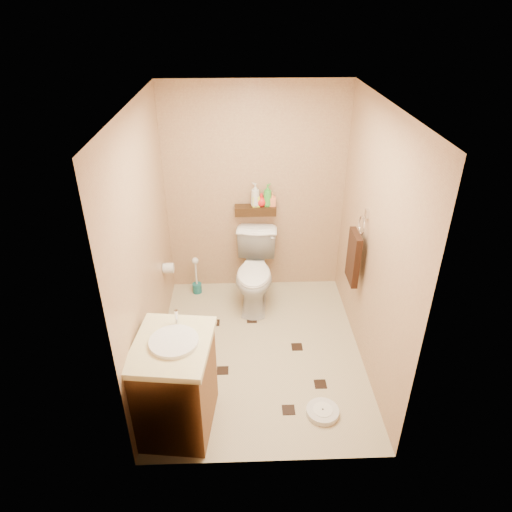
{
  "coord_description": "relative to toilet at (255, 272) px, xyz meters",
  "views": [
    {
      "loc": [
        -0.16,
        -3.5,
        3.11
      ],
      "look_at": [
        -0.03,
        0.25,
        0.96
      ],
      "focal_mm": 32.0,
      "sensor_mm": 36.0,
      "label": 1
    }
  ],
  "objects": [
    {
      "name": "wall_back",
      "position": [
        0.01,
        0.42,
        0.79
      ],
      "size": [
        2.0,
        0.04,
        2.4
      ],
      "primitive_type": "cube",
      "color": "tan",
      "rests_on": "ground"
    },
    {
      "name": "wall_shelf",
      "position": [
        0.01,
        0.34,
        0.61
      ],
      "size": [
        0.46,
        0.14,
        0.1
      ],
      "primitive_type": "cube",
      "color": "#3C2310",
      "rests_on": "wall_back"
    },
    {
      "name": "towel_ring",
      "position": [
        0.93,
        -0.58,
        0.53
      ],
      "size": [
        0.12,
        0.3,
        0.76
      ],
      "color": "silver",
      "rests_on": "wall_right"
    },
    {
      "name": "bathroom_scale",
      "position": [
        0.52,
        -1.65,
        -0.39
      ],
      "size": [
        0.35,
        0.35,
        0.06
      ],
      "rotation": [
        0.0,
        0.0,
        -0.29
      ],
      "color": "silver",
      "rests_on": "ground"
    },
    {
      "name": "floor_accents",
      "position": [
        0.05,
        -0.91,
        -0.41
      ],
      "size": [
        1.12,
        1.38,
        0.01
      ],
      "color": "black",
      "rests_on": "ground"
    },
    {
      "name": "bottle_a",
      "position": [
        0.01,
        0.34,
        0.79
      ],
      "size": [
        0.15,
        0.15,
        0.27
      ],
      "primitive_type": "imported",
      "rotation": [
        0.0,
        0.0,
        3.94
      ],
      "color": "beige",
      "rests_on": "wall_shelf"
    },
    {
      "name": "toilet_brush",
      "position": [
        -0.69,
        0.24,
        -0.24
      ],
      "size": [
        0.11,
        0.11,
        0.48
      ],
      "color": "#1A6468",
      "rests_on": "ground"
    },
    {
      "name": "ceiling",
      "position": [
        0.01,
        -0.83,
        1.99
      ],
      "size": [
        2.0,
        2.5,
        0.02
      ],
      "primitive_type": "cube",
      "color": "white",
      "rests_on": "wall_back"
    },
    {
      "name": "wall_front",
      "position": [
        0.01,
        -2.08,
        0.79
      ],
      "size": [
        2.0,
        0.04,
        2.4
      ],
      "primitive_type": "cube",
      "color": "tan",
      "rests_on": "ground"
    },
    {
      "name": "wall_right",
      "position": [
        1.01,
        -0.83,
        0.79
      ],
      "size": [
        0.04,
        2.5,
        2.4
      ],
      "primitive_type": "cube",
      "color": "tan",
      "rests_on": "ground"
    },
    {
      "name": "bottle_c",
      "position": [
        0.08,
        0.34,
        0.73
      ],
      "size": [
        0.12,
        0.12,
        0.15
      ],
      "primitive_type": "imported",
      "rotation": [
        0.0,
        0.0,
        3.06
      ],
      "color": "red",
      "rests_on": "wall_shelf"
    },
    {
      "name": "bottle_b",
      "position": [
        0.02,
        0.34,
        0.75
      ],
      "size": [
        0.09,
        0.09,
        0.18
      ],
      "primitive_type": "imported",
      "rotation": [
        0.0,
        0.0,
        3.23
      ],
      "color": "#E1F132",
      "rests_on": "wall_shelf"
    },
    {
      "name": "toilet",
      "position": [
        0.0,
        0.0,
        0.0
      ],
      "size": [
        0.53,
        0.85,
        0.82
      ],
      "primitive_type": "imported",
      "rotation": [
        0.0,
        0.0,
        -0.09
      ],
      "color": "white",
      "rests_on": "ground"
    },
    {
      "name": "bottle_e",
      "position": [
        0.2,
        0.34,
        0.73
      ],
      "size": [
        0.07,
        0.07,
        0.15
      ],
      "primitive_type": "imported",
      "rotation": [
        0.0,
        0.0,
        3.18
      ],
      "color": "#FF8654",
      "rests_on": "wall_shelf"
    },
    {
      "name": "toilet_paper",
      "position": [
        -0.93,
        -0.18,
        0.19
      ],
      "size": [
        0.12,
        0.11,
        0.12
      ],
      "color": "silver",
      "rests_on": "wall_left"
    },
    {
      "name": "bottle_d",
      "position": [
        0.15,
        0.34,
        0.78
      ],
      "size": [
        0.14,
        0.14,
        0.25
      ],
      "primitive_type": "imported",
      "rotation": [
        0.0,
        0.0,
        2.29
      ],
      "color": "green",
      "rests_on": "wall_shelf"
    },
    {
      "name": "ground",
      "position": [
        0.01,
        -0.83,
        -0.41
      ],
      "size": [
        2.5,
        2.5,
        0.0
      ],
      "primitive_type": "plane",
      "color": "#BEAD8B",
      "rests_on": "ground"
    },
    {
      "name": "vanity",
      "position": [
        -0.68,
        -1.68,
        0.03
      ],
      "size": [
        0.65,
        0.76,
        0.99
      ],
      "rotation": [
        0.0,
        0.0,
        -0.12
      ],
      "color": "brown",
      "rests_on": "ground"
    },
    {
      "name": "wall_left",
      "position": [
        -0.99,
        -0.83,
        0.79
      ],
      "size": [
        0.04,
        2.5,
        2.4
      ],
      "primitive_type": "cube",
      "color": "tan",
      "rests_on": "ground"
    }
  ]
}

